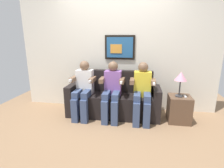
% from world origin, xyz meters
% --- Properties ---
extents(ground_plane, '(5.51, 5.51, 0.00)m').
position_xyz_m(ground_plane, '(0.00, 0.00, 0.00)').
color(ground_plane, '#8C6B4C').
extents(back_wall_assembly, '(4.24, 0.10, 2.60)m').
position_xyz_m(back_wall_assembly, '(0.00, 0.76, 1.30)').
color(back_wall_assembly, silver).
rests_on(back_wall_assembly, ground_plane).
extents(couch, '(1.84, 0.58, 0.90)m').
position_xyz_m(couch, '(0.00, 0.33, 0.31)').
color(couch, black).
rests_on(couch, ground_plane).
extents(person_on_left, '(0.46, 0.56, 1.11)m').
position_xyz_m(person_on_left, '(-0.57, 0.16, 0.61)').
color(person_on_left, white).
rests_on(person_on_left, ground_plane).
extents(person_in_middle, '(0.46, 0.56, 1.11)m').
position_xyz_m(person_in_middle, '(0.00, 0.16, 0.61)').
color(person_in_middle, '#8C59A5').
rests_on(person_in_middle, ground_plane).
extents(person_on_right, '(0.46, 0.56, 1.11)m').
position_xyz_m(person_on_right, '(0.57, 0.16, 0.61)').
color(person_on_right, yellow).
rests_on(person_on_right, ground_plane).
extents(side_table_right, '(0.40, 0.40, 0.50)m').
position_xyz_m(side_table_right, '(1.27, 0.22, 0.25)').
color(side_table_right, brown).
rests_on(side_table_right, ground_plane).
extents(table_lamp, '(0.22, 0.22, 0.46)m').
position_xyz_m(table_lamp, '(1.24, 0.21, 0.86)').
color(table_lamp, '#333338').
rests_on(table_lamp, side_table_right).
extents(spare_remote_on_table, '(0.04, 0.13, 0.02)m').
position_xyz_m(spare_remote_on_table, '(1.35, 0.20, 0.51)').
color(spare_remote_on_table, white).
rests_on(spare_remote_on_table, side_table_right).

